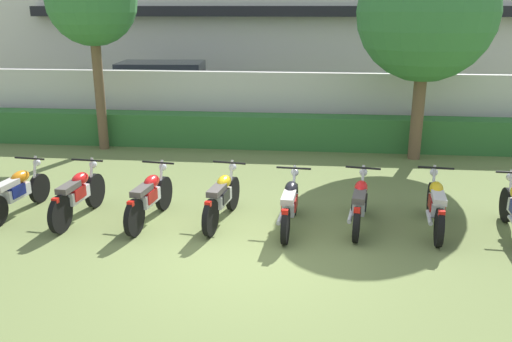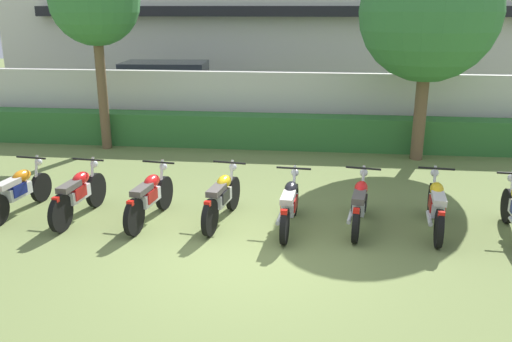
# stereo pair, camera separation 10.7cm
# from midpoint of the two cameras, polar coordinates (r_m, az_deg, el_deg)

# --- Properties ---
(ground) EXTENTS (60.00, 60.00, 0.00)m
(ground) POSITION_cam_midpoint_polar(r_m,az_deg,el_deg) (8.08, -0.84, -9.06)
(ground) COLOR olive
(building) EXTENTS (22.39, 6.50, 6.59)m
(building) POSITION_cam_midpoint_polar(r_m,az_deg,el_deg) (22.74, 4.34, 16.45)
(building) COLOR silver
(building) RESTS_ON ground
(compound_wall) EXTENTS (21.27, 0.30, 1.92)m
(compound_wall) POSITION_cam_midpoint_polar(r_m,az_deg,el_deg) (14.65, 2.76, 6.89)
(compound_wall) COLOR silver
(compound_wall) RESTS_ON ground
(hedge_row) EXTENTS (17.02, 0.70, 0.87)m
(hedge_row) POSITION_cam_midpoint_polar(r_m,az_deg,el_deg) (14.07, 2.54, 4.28)
(hedge_row) COLOR #337033
(hedge_row) RESTS_ON ground
(parked_car) EXTENTS (4.61, 2.32, 1.89)m
(parked_car) POSITION_cam_midpoint_polar(r_m,az_deg,el_deg) (17.90, -9.06, 8.51)
(parked_car) COLOR navy
(parked_car) RESTS_ON ground
(tree_near_inspector) EXTENTS (2.21, 2.21, 4.86)m
(tree_near_inspector) POSITION_cam_midpoint_polar(r_m,az_deg,el_deg) (14.18, -16.80, 17.09)
(tree_near_inspector) COLOR brown
(tree_near_inspector) RESTS_ON ground
(tree_far_side) EXTENTS (3.20, 3.20, 5.09)m
(tree_far_side) POSITION_cam_midpoint_polar(r_m,az_deg,el_deg) (13.19, 18.45, 15.94)
(tree_far_side) COLOR brown
(tree_far_side) RESTS_ON ground
(motorcycle_in_row_1) EXTENTS (0.60, 1.81, 0.94)m
(motorcycle_in_row_1) POSITION_cam_midpoint_polar(r_m,az_deg,el_deg) (10.40, -24.00, -1.91)
(motorcycle_in_row_1) COLOR black
(motorcycle_in_row_1) RESTS_ON ground
(motorcycle_in_row_2) EXTENTS (0.60, 1.84, 0.98)m
(motorcycle_in_row_2) POSITION_cam_midpoint_polar(r_m,az_deg,el_deg) (9.76, -18.34, -2.34)
(motorcycle_in_row_2) COLOR black
(motorcycle_in_row_2) RESTS_ON ground
(motorcycle_in_row_3) EXTENTS (0.60, 1.84, 0.97)m
(motorcycle_in_row_3) POSITION_cam_midpoint_polar(r_m,az_deg,el_deg) (9.31, -11.12, -2.74)
(motorcycle_in_row_3) COLOR black
(motorcycle_in_row_3) RESTS_ON ground
(motorcycle_in_row_4) EXTENTS (0.61, 1.84, 0.97)m
(motorcycle_in_row_4) POSITION_cam_midpoint_polar(r_m,az_deg,el_deg) (9.13, -3.39, -2.83)
(motorcycle_in_row_4) COLOR black
(motorcycle_in_row_4) RESTS_ON ground
(motorcycle_in_row_5) EXTENTS (0.60, 1.82, 0.94)m
(motorcycle_in_row_5) POSITION_cam_midpoint_polar(r_m,az_deg,el_deg) (8.87, 4.00, -3.55)
(motorcycle_in_row_5) COLOR black
(motorcycle_in_row_5) RESTS_ON ground
(motorcycle_in_row_6) EXTENTS (0.61, 1.77, 0.94)m
(motorcycle_in_row_6) POSITION_cam_midpoint_polar(r_m,az_deg,el_deg) (9.05, 11.45, -3.44)
(motorcycle_in_row_6) COLOR black
(motorcycle_in_row_6) RESTS_ON ground
(motorcycle_in_row_7) EXTENTS (0.60, 1.91, 0.96)m
(motorcycle_in_row_7) POSITION_cam_midpoint_polar(r_m,az_deg,el_deg) (9.27, 19.17, -3.52)
(motorcycle_in_row_7) COLOR black
(motorcycle_in_row_7) RESTS_ON ground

